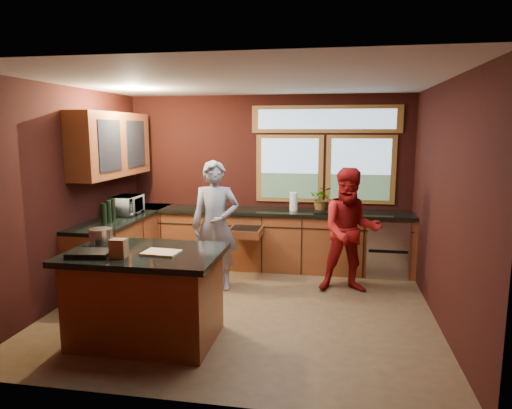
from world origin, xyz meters
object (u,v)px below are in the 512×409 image
(island, at_px, (146,295))
(cutting_board, at_px, (161,253))
(stock_pot, at_px, (101,237))
(person_grey, at_px, (215,226))
(person_red, at_px, (350,231))

(island, relative_size, cutting_board, 4.43)
(cutting_board, xyz_separation_m, stock_pot, (-0.75, 0.20, 0.08))
(stock_pot, bearing_deg, cutting_board, -14.93)
(person_grey, distance_m, person_red, 1.81)
(island, distance_m, person_red, 2.81)
(cutting_board, bearing_deg, person_grey, 86.55)
(person_grey, bearing_deg, cutting_board, -102.66)
(island, distance_m, cutting_board, 0.52)
(island, xyz_separation_m, person_red, (2.10, 1.83, 0.36))
(stock_pot, bearing_deg, island, -15.26)
(person_grey, relative_size, stock_pot, 7.32)
(person_red, bearing_deg, island, -145.01)
(person_red, relative_size, stock_pot, 6.96)
(cutting_board, bearing_deg, stock_pot, 165.07)
(person_grey, height_order, stock_pot, person_grey)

